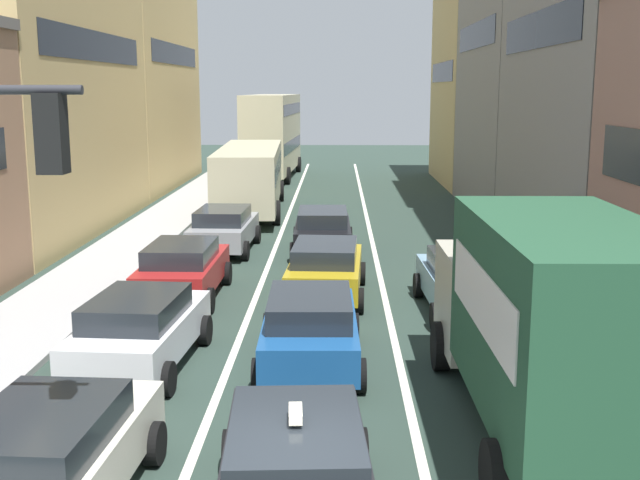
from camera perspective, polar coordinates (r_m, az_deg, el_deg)
The scene contains 17 objects.
sidewalk_left at distance 29.34m, azimuth -12.84°, elevation 0.05°, with size 2.60×64.00×0.14m, color #A4A4A4.
lane_stripe_left at distance 28.55m, azimuth -3.06°, elevation -0.12°, with size 0.16×60.00×0.01m, color silver.
lane_stripe_right at distance 28.49m, azimuth 3.78°, elevation -0.15°, with size 0.16×60.00×0.01m, color silver.
building_row_left at distance 34.94m, azimuth -19.98°, elevation 11.11°, with size 7.20×43.90×13.51m.
building_row_right at distance 32.90m, azimuth 18.36°, elevation 11.57°, with size 7.20×43.90×14.25m.
removalist_box_truck at distance 12.80m, azimuth 16.02°, elevation -5.20°, with size 2.76×7.73×3.58m.
taxi_centre_lane_front at distance 10.16m, azimuth -1.75°, elevation -16.19°, with size 2.27×4.40×1.66m.
sedan_left_lane_front at distance 11.00m, azimuth -18.92°, elevation -14.62°, with size 2.24×4.39×1.49m.
sedan_centre_lane_second at distance 15.70m, azimuth -0.72°, elevation -6.28°, with size 2.13×4.34×1.49m.
wagon_left_lane_second at distance 16.01m, azimuth -12.82°, elevation -6.22°, with size 2.30×4.41×1.49m.
hatchback_centre_lane_third at distance 20.74m, azimuth 0.40°, elevation -2.04°, with size 2.22×4.38×1.49m.
sedan_left_lane_third at distance 21.02m, azimuth -9.84°, elevation -2.03°, with size 2.10×4.32×1.49m.
coupe_centre_lane_fourth at distance 26.37m, azimuth 0.20°, elevation 0.74°, with size 2.11×4.33×1.49m.
sedan_left_lane_fourth at distance 26.87m, azimuth -6.93°, elevation 0.85°, with size 2.17×4.35×1.49m.
sedan_right_lane_behind_truck at distance 19.68m, azimuth 10.37°, elevation -2.93°, with size 2.19×4.36×1.49m.
bus_mid_queue_primary at distance 35.06m, azimuth -5.06°, elevation 4.79°, with size 3.17×10.61×2.90m.
bus_far_queue_secondary at distance 48.83m, azimuth -3.46°, elevation 7.76°, with size 3.13×10.60×5.06m.
Camera 1 is at (0.44, -7.95, 5.41)m, focal length 44.53 mm.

